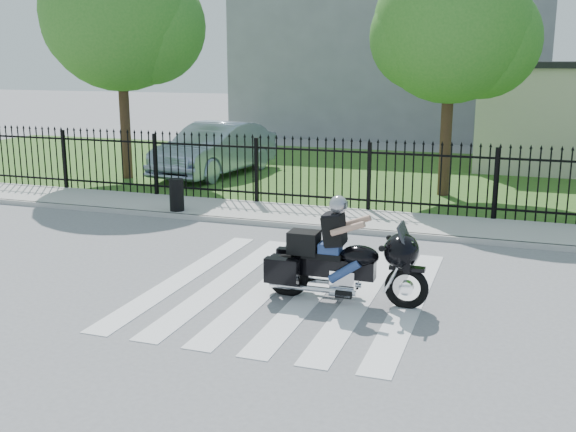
% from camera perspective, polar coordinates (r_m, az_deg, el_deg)
% --- Properties ---
extents(ground, '(120.00, 120.00, 0.00)m').
position_cam_1_polar(ground, '(11.42, 0.23, -6.22)').
color(ground, slate).
rests_on(ground, ground).
extents(crosswalk, '(5.00, 5.50, 0.01)m').
position_cam_1_polar(crosswalk, '(11.42, 0.23, -6.19)').
color(crosswalk, silver).
rests_on(crosswalk, ground).
extents(sidewalk, '(40.00, 2.00, 0.12)m').
position_cam_1_polar(sidewalk, '(16.03, 6.02, -0.37)').
color(sidewalk, '#ADAAA3').
rests_on(sidewalk, ground).
extents(curb, '(40.00, 0.12, 0.12)m').
position_cam_1_polar(curb, '(15.09, 5.15, -1.21)').
color(curb, '#ADAAA3').
rests_on(curb, ground).
extents(grass_strip, '(40.00, 12.00, 0.02)m').
position_cam_1_polar(grass_strip, '(22.79, 10.06, 3.40)').
color(grass_strip, '#2F5C1F').
rests_on(grass_strip, ground).
extents(iron_fence, '(26.00, 0.04, 1.80)m').
position_cam_1_polar(iron_fence, '(16.82, 6.87, 3.17)').
color(iron_fence, black).
rests_on(iron_fence, ground).
extents(tree_left, '(4.80, 4.80, 7.58)m').
position_cam_1_polar(tree_left, '(22.25, -14.11, 16.34)').
color(tree_left, '#382316').
rests_on(tree_left, ground).
extents(tree_mid, '(4.20, 4.20, 6.78)m').
position_cam_1_polar(tree_mid, '(19.32, 13.69, 15.39)').
color(tree_mid, '#382316').
rests_on(tree_mid, ground).
extents(building_tall, '(15.00, 10.00, 12.00)m').
position_cam_1_polar(building_tall, '(36.84, 9.31, 16.43)').
color(building_tall, gray).
rests_on(building_tall, ground).
extents(motorcycle_rider, '(2.66, 0.78, 1.76)m').
position_cam_1_polar(motorcycle_rider, '(10.72, 4.49, -3.53)').
color(motorcycle_rider, black).
rests_on(motorcycle_rider, ground).
extents(parked_car, '(2.54, 5.44, 1.72)m').
position_cam_1_polar(parked_car, '(22.51, -6.18, 5.66)').
color(parked_car, '#94A3BB').
rests_on(parked_car, grass_strip).
extents(litter_bin, '(0.43, 0.43, 0.80)m').
position_cam_1_polar(litter_bin, '(16.85, -9.41, 1.78)').
color(litter_bin, black).
rests_on(litter_bin, sidewalk).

